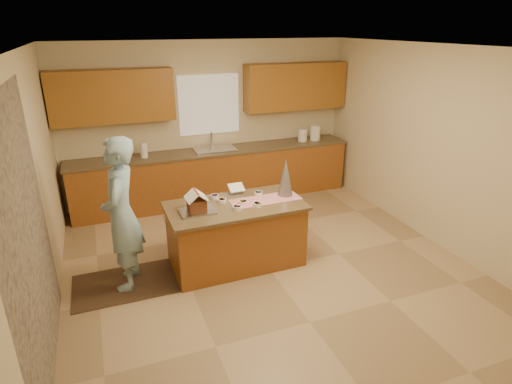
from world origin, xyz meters
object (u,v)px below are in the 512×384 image
boy (122,215)px  gingerbread_house (197,203)px  tinsel_tree (286,177)px  island_base (236,236)px

boy → gingerbread_house: bearing=100.3°
boy → tinsel_tree: bearing=105.6°
island_base → boy: (-1.36, 0.00, 0.52)m
island_base → tinsel_tree: tinsel_tree is taller
tinsel_tree → gingerbread_house: size_ratio=1.93×
island_base → gingerbread_house: (-0.50, -0.05, 0.55)m
tinsel_tree → boy: (-2.07, -0.06, -0.17)m
island_base → tinsel_tree: size_ratio=3.27×
tinsel_tree → boy: size_ratio=0.28×
gingerbread_house → tinsel_tree: bearing=5.3°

